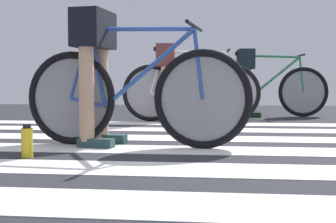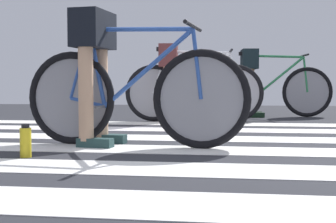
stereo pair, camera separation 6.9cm
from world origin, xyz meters
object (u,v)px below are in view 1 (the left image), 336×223
bicycle_3_of_3 (267,90)px  water_bottle (27,142)px  cyclist_1_of_3 (94,59)px  bicycle_2_of_3 (191,91)px  bicycle_1_of_3 (134,95)px  cyclist_2_of_3 (166,72)px  cyclist_3_of_3 (246,73)px

bicycle_3_of_3 → water_bottle: (-1.85, -4.11, -0.29)m
cyclist_1_of_3 → bicycle_2_of_3: size_ratio=0.58×
bicycle_1_of_3 → bicycle_3_of_3: (1.29, 3.49, 0.00)m
cyclist_1_of_3 → bicycle_3_of_3: 3.82m
cyclist_2_of_3 → water_bottle: 3.16m
bicycle_1_of_3 → cyclist_3_of_3: size_ratio=1.79×
bicycle_3_of_3 → cyclist_2_of_3: bearing=-147.1°
water_bottle → cyclist_2_of_3: bearing=80.6°
cyclist_2_of_3 → water_bottle: cyclist_2_of_3 is taller
bicycle_3_of_3 → cyclist_3_of_3: cyclist_3_of_3 is taller
cyclist_2_of_3 → bicycle_3_of_3: bearing=33.7°
bicycle_1_of_3 → cyclist_1_of_3: size_ratio=1.70×
bicycle_3_of_3 → cyclist_3_of_3: (-0.31, -0.03, 0.24)m
cyclist_3_of_3 → water_bottle: 4.40m
bicycle_2_of_3 → water_bottle: bicycle_2_of_3 is taller
bicycle_2_of_3 → bicycle_1_of_3: bearing=-99.8°
bicycle_2_of_3 → cyclist_2_of_3: 0.39m
cyclist_1_of_3 → bicycle_2_of_3: cyclist_1_of_3 is taller
bicycle_2_of_3 → cyclist_2_of_3: cyclist_2_of_3 is taller
cyclist_2_of_3 → cyclist_3_of_3: size_ratio=1.00×
bicycle_1_of_3 → cyclist_2_of_3: (-0.06, 2.46, 0.24)m
cyclist_3_of_3 → bicycle_2_of_3: bearing=-131.0°
water_bottle → cyclist_3_of_3: bearing=69.3°
cyclist_1_of_3 → bicycle_3_of_3: cyclist_1_of_3 is taller
bicycle_2_of_3 → water_bottle: (-0.82, -3.09, -0.29)m
cyclist_2_of_3 → bicycle_1_of_3: bearing=-92.6°
bicycle_3_of_3 → bicycle_1_of_3: bearing=-115.0°
bicycle_1_of_3 → water_bottle: bicycle_1_of_3 is taller
bicycle_1_of_3 → bicycle_2_of_3: same height
cyclist_1_of_3 → bicycle_2_of_3: (0.56, 2.44, -0.27)m
cyclist_1_of_3 → cyclist_2_of_3: (0.25, 2.42, -0.03)m
bicycle_1_of_3 → cyclist_3_of_3: cyclist_3_of_3 is taller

